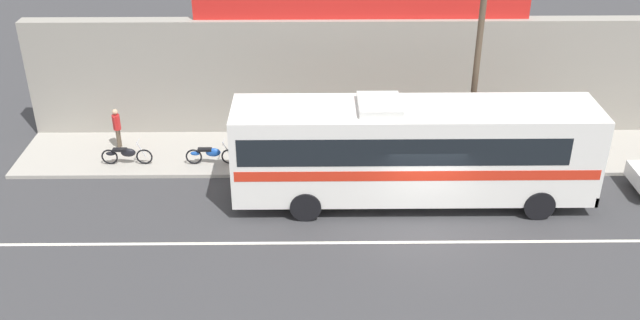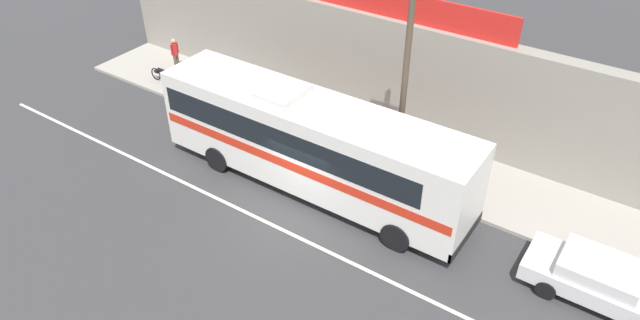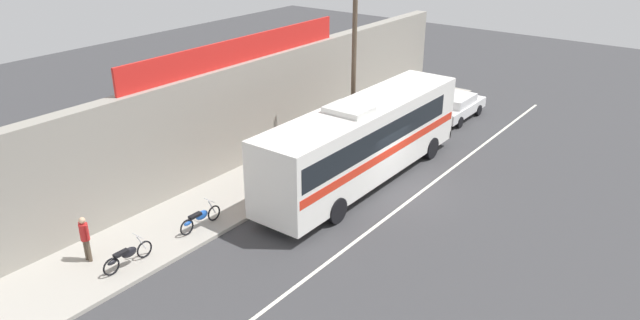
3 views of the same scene
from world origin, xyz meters
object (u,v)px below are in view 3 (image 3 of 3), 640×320
at_px(intercity_bus, 363,138).
at_px(pedestrian_far_left, 426,85).
at_px(motorcycle_red, 200,218).
at_px(motorcycle_green, 127,255).
at_px(utility_pole, 354,66).
at_px(parked_car, 456,106).
at_px(pedestrian_far_right, 85,236).

height_order(intercity_bus, pedestrian_far_left, intercity_bus).
xyz_separation_m(motorcycle_red, pedestrian_far_left, (18.95, 0.60, 0.50)).
distance_m(intercity_bus, motorcycle_green, 10.75).
xyz_separation_m(utility_pole, motorcycle_green, (-12.79, 0.32, -3.82)).
bearing_deg(utility_pole, motorcycle_red, 178.22).
bearing_deg(motorcycle_red, parked_car, -7.05).
xyz_separation_m(motorcycle_red, motorcycle_green, (-3.19, 0.02, 0.00)).
bearing_deg(parked_car, pedestrian_far_left, 58.92).
xyz_separation_m(motorcycle_red, pedestrian_far_right, (-3.78, 1.39, 0.54)).
bearing_deg(utility_pole, parked_car, -13.44).
bearing_deg(utility_pole, pedestrian_far_left, 5.50).
bearing_deg(parked_car, intercity_bus, -178.04).
bearing_deg(intercity_bus, motorcycle_green, 166.38).
distance_m(intercity_bus, pedestrian_far_right, 11.64).
distance_m(pedestrian_far_left, pedestrian_far_right, 22.74).
relative_size(parked_car, pedestrian_far_right, 2.62).
xyz_separation_m(motorcycle_green, pedestrian_far_left, (22.14, 0.58, 0.50)).
distance_m(motorcycle_green, pedestrian_far_left, 22.15).
xyz_separation_m(utility_pole, motorcycle_red, (-9.60, 0.30, -3.82)).
distance_m(parked_car, pedestrian_far_right, 21.37).
bearing_deg(utility_pole, motorcycle_green, 178.58).
height_order(utility_pole, pedestrian_far_right, utility_pole).
relative_size(utility_pole, motorcycle_green, 4.27).
height_order(intercity_bus, parked_car, intercity_bus).
xyz_separation_m(parked_car, motorcycle_red, (-17.30, 2.14, -0.17)).
bearing_deg(motorcycle_green, motorcycle_red, -0.36).
relative_size(intercity_bus, pedestrian_far_left, 7.58).
height_order(utility_pole, pedestrian_far_left, utility_pole).
height_order(intercity_bus, pedestrian_far_right, intercity_bus).
bearing_deg(motorcycle_green, pedestrian_far_right, 113.17).
distance_m(motorcycle_red, pedestrian_far_left, 18.97).
bearing_deg(motorcycle_red, pedestrian_far_left, 1.82).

